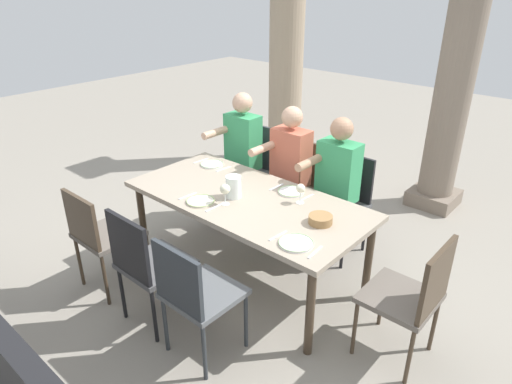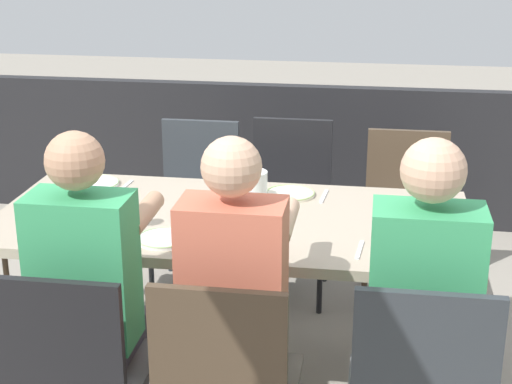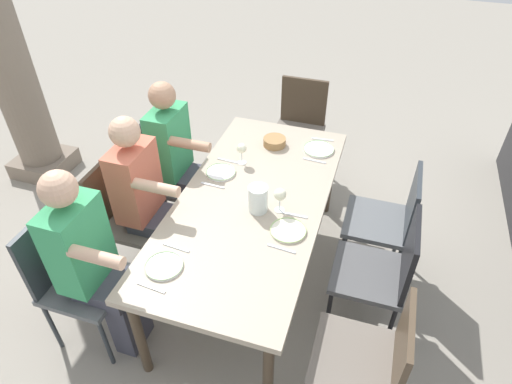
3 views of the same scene
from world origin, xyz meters
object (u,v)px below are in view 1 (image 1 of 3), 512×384
stone_column_centre (455,81)px  bread_basket (320,219)px  chair_head_east (413,294)px  wine_glass_1 (225,190)px  wine_glass_2 (301,189)px  diner_woman_green (286,173)px  chair_west_south (99,232)px  plate_2 (291,192)px  plate_1 (200,201)px  dining_table (247,204)px  diner_guest_third (333,188)px  diner_man_white (239,155)px  stone_column_near (286,49)px  chair_east_north (343,198)px  water_pitcher (234,188)px  chair_west_north (252,165)px  chair_east_south (195,292)px  plate_3 (296,243)px  plate_0 (212,164)px  chair_mid_south (146,261)px  chair_mid_north (298,183)px

stone_column_centre → bread_basket: (0.01, -2.31, -0.59)m
chair_head_east → wine_glass_1: chair_head_east is taller
wine_glass_2 → diner_woman_green: bearing=136.6°
chair_west_south → plate_2: chair_west_south is taller
plate_2 → wine_glass_2: (0.16, -0.10, 0.11)m
chair_head_east → plate_1: bearing=-169.6°
dining_table → diner_guest_third: size_ratio=1.52×
chair_west_south → chair_head_east: 2.32m
diner_man_white → stone_column_near: bearing=113.3°
chair_east_north → water_pitcher: (-0.43, -0.95, 0.30)m
chair_west_north → diner_guest_third: diner_guest_third is taller
chair_east_south → wine_glass_1: 0.86m
stone_column_near → plate_3: 3.49m
stone_column_centre → bread_basket: 2.39m
diner_woman_green → diner_man_white: size_ratio=0.98×
stone_column_near → stone_column_centre: 2.12m
plate_0 → diner_guest_third: bearing=21.7°
dining_table → stone_column_near: 2.88m
chair_west_north → plate_1: (0.53, -1.18, 0.21)m
chair_west_north → chair_east_north: bearing=-0.2°
chair_east_south → chair_mid_south: bearing=-179.7°
chair_mid_north → bread_basket: (0.81, -0.85, 0.25)m
stone_column_near → plate_2: stone_column_near is taller
chair_east_north → wine_glass_1: bearing=-110.2°
chair_mid_north → diner_guest_third: (0.50, -0.19, 0.17)m
chair_mid_south → water_pitcher: size_ratio=5.17×
chair_mid_south → chair_east_north: chair_mid_south is taller
diner_woman_green → plate_3: size_ratio=5.56×
stone_column_near → stone_column_centre: stone_column_near is taller
plate_0 → chair_mid_north: bearing=48.1°
plate_3 → chair_head_east: bearing=22.9°
diner_man_white → wine_glass_1: 1.15m
chair_west_north → water_pitcher: chair_west_north is taller
diner_woman_green → diner_man_white: 0.60m
chair_east_north → diner_man_white: size_ratio=0.68×
chair_west_south → diner_man_white: 1.59m
chair_east_north → chair_head_east: bearing=-40.2°
diner_man_white → bread_basket: diner_man_white is taller
chair_west_north → wine_glass_1: chair_west_north is taller
chair_mid_north → diner_man_white: (-0.61, -0.19, 0.18)m
stone_column_near → plate_1: bearing=-64.8°
chair_west_north → wine_glass_1: bearing=-57.0°
chair_west_south → chair_mid_north: bearing=71.1°
chair_west_south → plate_1: bearing=47.5°
chair_west_north → chair_head_east: chair_west_north is taller
chair_west_south → plate_3: (1.45, 0.58, 0.23)m
chair_west_south → plate_0: bearing=87.1°
chair_east_north → diner_guest_third: 0.25m
chair_mid_north → stone_column_near: (-1.32, 1.47, 0.95)m
chair_mid_south → plate_2: size_ratio=4.36×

